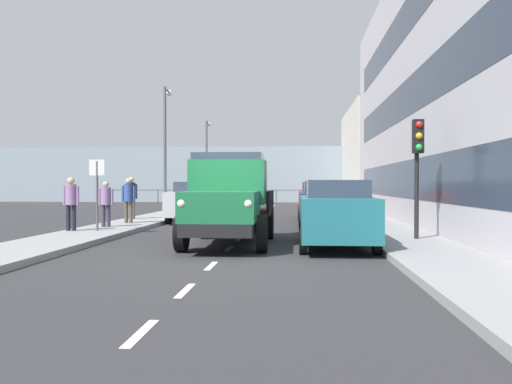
% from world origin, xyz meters
% --- Properties ---
extents(ground_plane, '(80.00, 80.00, 0.00)m').
position_xyz_m(ground_plane, '(0.00, -11.38, 0.00)').
color(ground_plane, '#2D2D30').
extents(sidewalk_left, '(2.11, 43.31, 0.15)m').
position_xyz_m(sidewalk_left, '(-4.69, -11.38, 0.07)').
color(sidewalk_left, gray).
rests_on(sidewalk_left, ground_plane).
extents(sidewalk_right, '(2.11, 43.31, 0.15)m').
position_xyz_m(sidewalk_right, '(4.69, -11.38, 0.07)').
color(sidewalk_right, gray).
rests_on(sidewalk_right, ground_plane).
extents(road_centreline_markings, '(0.12, 38.15, 0.01)m').
position_xyz_m(road_centreline_markings, '(0.00, -9.61, 0.00)').
color(road_centreline_markings, silver).
rests_on(road_centreline_markings, ground_plane).
extents(building_terrace, '(7.32, 27.85, 10.60)m').
position_xyz_m(building_terrace, '(-9.38, -8.89, 5.30)').
color(building_terrace, '#B7B2B7').
rests_on(building_terrace, ground_plane).
extents(building_far_block, '(7.31, 13.24, 7.49)m').
position_xyz_m(building_far_block, '(-9.40, -30.57, 3.75)').
color(building_far_block, beige).
rests_on(building_far_block, ground_plane).
extents(sea_horizon, '(80.00, 0.80, 5.00)m').
position_xyz_m(sea_horizon, '(0.00, -36.03, 2.50)').
color(sea_horizon, '#84939E').
rests_on(sea_horizon, ground_plane).
extents(seawall_railing, '(28.08, 0.08, 1.20)m').
position_xyz_m(seawall_railing, '(-0.00, -32.43, 0.92)').
color(seawall_railing, '#4C5156').
rests_on(seawall_railing, ground_plane).
extents(truck_vintage_green, '(2.17, 5.64, 2.43)m').
position_xyz_m(truck_vintage_green, '(0.09, -2.12, 1.18)').
color(truck_vintage_green, black).
rests_on(truck_vintage_green, ground_plane).
extents(car_teal_kerbside_near, '(1.86, 4.44, 1.72)m').
position_xyz_m(car_teal_kerbside_near, '(-2.68, -1.94, 0.90)').
color(car_teal_kerbside_near, '#1E6670').
rests_on(car_teal_kerbside_near, ground_plane).
extents(car_navy_kerbside_1, '(1.83, 4.32, 1.72)m').
position_xyz_m(car_navy_kerbside_1, '(-2.68, -7.87, 0.90)').
color(car_navy_kerbside_1, navy).
rests_on(car_navy_kerbside_1, ground_plane).
extents(car_red_kerbside_2, '(1.87, 4.48, 1.72)m').
position_xyz_m(car_red_kerbside_2, '(-2.68, -13.18, 0.90)').
color(car_red_kerbside_2, '#B21E1E').
rests_on(car_red_kerbside_2, ground_plane).
extents(car_silver_oppositeside_0, '(1.84, 4.34, 1.72)m').
position_xyz_m(car_silver_oppositeside_0, '(2.68, -10.95, 0.90)').
color(car_silver_oppositeside_0, '#B7BABF').
rests_on(car_silver_oppositeside_0, ground_plane).
extents(pedestrian_in_dark_coat, '(0.53, 0.34, 1.69)m').
position_xyz_m(pedestrian_in_dark_coat, '(5.42, -4.57, 1.14)').
color(pedestrian_in_dark_coat, black).
rests_on(pedestrian_in_dark_coat, sidewalk_right).
extents(pedestrian_couple_a, '(0.53, 0.34, 1.57)m').
position_xyz_m(pedestrian_couple_a, '(4.87, -6.16, 1.07)').
color(pedestrian_couple_a, '#383342').
rests_on(pedestrian_couple_a, sidewalk_right).
extents(pedestrian_strolling, '(0.53, 0.34, 1.69)m').
position_xyz_m(pedestrian_strolling, '(4.67, -8.01, 1.15)').
color(pedestrian_strolling, '#4C473D').
rests_on(pedestrian_strolling, sidewalk_right).
extents(pedestrian_near_railing, '(0.53, 0.34, 1.78)m').
position_xyz_m(pedestrian_near_railing, '(5.31, -10.37, 1.20)').
color(pedestrian_near_railing, '#4C473D').
rests_on(pedestrian_near_railing, sidewalk_right).
extents(traffic_light_near, '(0.28, 0.41, 3.20)m').
position_xyz_m(traffic_light_near, '(-4.92, -2.83, 2.47)').
color(traffic_light_near, black).
rests_on(traffic_light_near, sidewalk_left).
extents(lamp_post_promenade, '(0.32, 1.14, 6.31)m').
position_xyz_m(lamp_post_promenade, '(4.83, -14.42, 3.92)').
color(lamp_post_promenade, '#59595B').
rests_on(lamp_post_promenade, sidewalk_right).
extents(lamp_post_far, '(0.32, 1.14, 5.85)m').
position_xyz_m(lamp_post_far, '(4.51, -24.72, 3.68)').
color(lamp_post_far, '#59595B').
rests_on(lamp_post_far, sidewalk_right).
extents(street_sign, '(0.50, 0.07, 2.25)m').
position_xyz_m(street_sign, '(4.61, -4.67, 1.68)').
color(street_sign, '#4C4C4C').
rests_on(street_sign, sidewalk_right).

